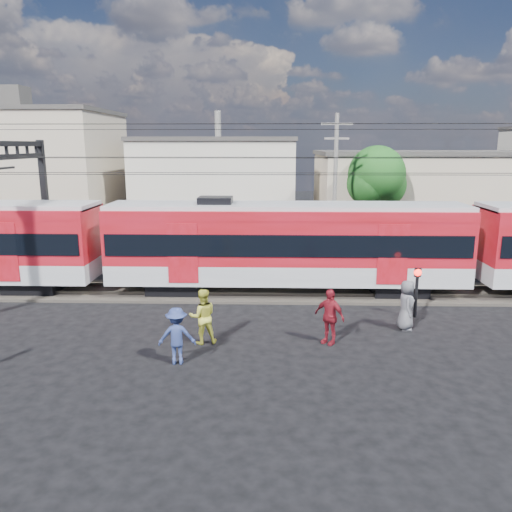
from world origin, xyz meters
name	(u,v)px	position (x,y,z in m)	size (l,w,h in m)	color
ground	(197,368)	(0.00, 0.00, 0.00)	(120.00, 120.00, 0.00)	black
track_bed	(222,292)	(0.00, 8.00, 0.06)	(70.00, 3.40, 0.12)	#2D2823
rail_near	(220,294)	(0.00, 7.25, 0.18)	(70.00, 0.12, 0.12)	#59544C
rail_far	(223,285)	(0.00, 8.75, 0.18)	(70.00, 0.12, 0.12)	#59544C
commuter_train	(291,243)	(3.20, 8.00, 2.40)	(50.30, 3.08, 4.17)	black
catenary	(28,182)	(-8.65, 8.00, 5.14)	(70.00, 9.30, 7.52)	black
building_west	(20,173)	(-17.00, 24.00, 4.66)	(14.28, 10.20, 9.30)	tan
building_midwest	(219,183)	(-2.00, 27.00, 3.66)	(12.24, 12.24, 7.30)	#BDB7A5
building_mideast	(425,193)	(14.00, 24.00, 3.16)	(16.32, 10.20, 6.30)	tan
utility_pole_mid	(335,184)	(6.00, 15.00, 4.53)	(1.80, 0.24, 8.50)	slate
tree_near	(379,178)	(9.19, 18.09, 4.66)	(3.82, 3.64, 6.72)	#382619
pedestrian_b	(203,316)	(-0.06, 1.99, 0.97)	(0.95, 0.74, 1.95)	gold
pedestrian_c	(177,336)	(-0.65, 0.32, 0.92)	(1.18, 0.68, 1.83)	navy
pedestrian_d	(329,316)	(4.31, 2.09, 0.98)	(1.15, 0.48, 1.96)	maroon
pedestrian_e	(406,305)	(7.32, 3.53, 0.94)	(0.92, 0.60, 1.88)	#545359
crossing_signal	(417,283)	(8.06, 4.88, 1.41)	(0.30, 0.30, 2.03)	black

